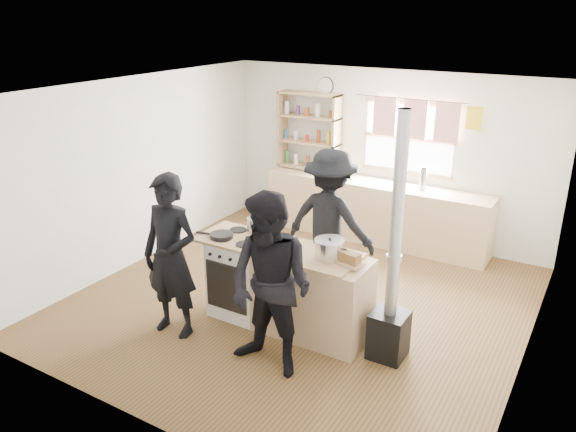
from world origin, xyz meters
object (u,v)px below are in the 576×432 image
object	(u,v)px
roast_tray	(275,244)
flue_heater	(391,299)
person_near_left	(171,256)
thermos	(423,179)
stockpot_counter	(330,249)
cooking_island	(288,288)
bread_board	(349,259)
person_near_right	(271,286)
stockpot_stove	(257,225)
person_far	(330,221)
skillet_greens	(222,235)

from	to	relation	value
roast_tray	flue_heater	size ratio (longest dim) A/B	0.17
roast_tray	person_near_left	bearing A→B (deg)	-142.65
thermos	stockpot_counter	distance (m)	2.76
roast_tray	flue_heater	xyz separation A→B (m)	(1.29, 0.07, -0.32)
cooking_island	roast_tray	size ratio (longest dim) A/B	4.66
bread_board	cooking_island	bearing A→B (deg)	179.51
person_near_right	stockpot_stove	bearing A→B (deg)	133.36
bread_board	stockpot_stove	bearing A→B (deg)	169.68
roast_tray	person_far	size ratio (longest dim) A/B	0.24
cooking_island	skillet_greens	world-z (taller)	skillet_greens
stockpot_counter	roast_tray	bearing A→B (deg)	-174.15
person_far	person_near_left	bearing A→B (deg)	63.09
flue_heater	person_near_right	distance (m)	1.21
stockpot_stove	person_far	distance (m)	0.97
cooking_island	stockpot_stove	size ratio (longest dim) A/B	8.18
stockpot_stove	person_near_right	distance (m)	1.27
roast_tray	skillet_greens	bearing A→B (deg)	-173.88
cooking_island	flue_heater	size ratio (longest dim) A/B	0.79
roast_tray	person_far	world-z (taller)	person_far
stockpot_counter	flue_heater	size ratio (longest dim) A/B	0.12
thermos	person_near_right	size ratio (longest dim) A/B	0.18
roast_tray	bread_board	world-z (taller)	bread_board
cooking_island	person_near_right	bearing A→B (deg)	-70.29
stockpot_counter	person_far	bearing A→B (deg)	116.47
thermos	flue_heater	distance (m)	2.85
roast_tray	bread_board	size ratio (longest dim) A/B	1.35
flue_heater	stockpot_stove	bearing A→B (deg)	173.25
thermos	person_near_left	size ratio (longest dim) A/B	0.18
cooking_island	person_near_right	world-z (taller)	person_near_right
cooking_island	stockpot_counter	xyz separation A→B (m)	(0.49, 0.01, 0.57)
roast_tray	person_near_left	world-z (taller)	person_near_left
bread_board	person_far	bearing A→B (deg)	125.26
person_near_right	bread_board	bearing A→B (deg)	63.47
stockpot_counter	bread_board	xyz separation A→B (m)	(0.23, -0.02, -0.05)
person_near_left	bread_board	bearing A→B (deg)	18.80
skillet_greens	roast_tray	world-z (taller)	roast_tray
flue_heater	person_near_right	xyz separation A→B (m)	(-0.89, -0.78, 0.25)
person_far	thermos	bearing A→B (deg)	-106.87
skillet_greens	stockpot_stove	world-z (taller)	stockpot_stove
stockpot_stove	stockpot_counter	xyz separation A→B (m)	(1.01, -0.21, 0.02)
thermos	person_far	bearing A→B (deg)	-108.57
thermos	cooking_island	bearing A→B (deg)	-101.23
roast_tray	person_near_right	xyz separation A→B (m)	(0.39, -0.70, -0.07)
bread_board	thermos	bearing A→B (deg)	93.41
cooking_island	stockpot_stove	bearing A→B (deg)	157.30
cooking_island	person_near_right	distance (m)	0.91
thermos	flue_heater	xyz separation A→B (m)	(0.62, -2.75, -0.41)
person_near_right	person_near_left	bearing A→B (deg)	-177.77
stockpot_counter	person_near_right	distance (m)	0.81
person_near_left	person_far	size ratio (longest dim) A/B	1.00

